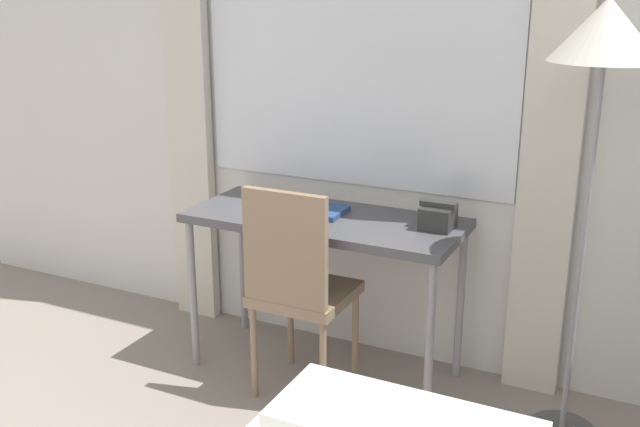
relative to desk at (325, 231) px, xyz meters
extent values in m
cube|color=silver|center=(0.13, 0.35, 0.64)|extent=(5.33, 0.05, 2.70)
cube|color=white|center=(0.00, 0.32, 0.89)|extent=(1.55, 0.01, 1.50)
cube|color=beige|center=(-0.91, 0.27, 0.59)|extent=(0.24, 0.06, 2.60)
cube|color=beige|center=(0.91, 0.27, 0.59)|extent=(0.24, 0.06, 2.60)
cube|color=#4C4C51|center=(0.00, 0.00, 0.05)|extent=(1.25, 0.53, 0.04)
cylinder|color=gray|center=(-0.58, -0.22, -0.34)|extent=(0.04, 0.04, 0.73)
cylinder|color=gray|center=(0.58, -0.22, -0.34)|extent=(0.04, 0.04, 0.73)
cylinder|color=gray|center=(-0.58, 0.22, -0.34)|extent=(0.04, 0.04, 0.73)
cylinder|color=gray|center=(0.58, 0.22, -0.34)|extent=(0.04, 0.04, 0.73)
cube|color=#8C7259|center=(-0.01, -0.18, -0.24)|extent=(0.40, 0.40, 0.05)
cube|color=#8C7259|center=(-0.01, -0.36, 0.03)|extent=(0.38, 0.04, 0.49)
cylinder|color=#8C7259|center=(-0.18, -0.35, -0.48)|extent=(0.03, 0.03, 0.44)
cylinder|color=#8C7259|center=(0.16, -0.35, -0.48)|extent=(0.03, 0.03, 0.44)
cylinder|color=#8C7259|center=(-0.17, -0.01, -0.48)|extent=(0.03, 0.03, 0.44)
cylinder|color=#8C7259|center=(0.17, -0.01, -0.48)|extent=(0.03, 0.03, 0.44)
cylinder|color=gray|center=(1.11, -0.05, 0.07)|extent=(0.02, 0.02, 1.49)
cone|color=silver|center=(1.11, -0.05, 0.92)|extent=(0.39, 0.39, 0.22)
cube|color=#2D2D2D|center=(0.51, 0.06, 0.12)|extent=(0.13, 0.14, 0.10)
cube|color=#2D2D2D|center=(0.51, 0.06, 0.18)|extent=(0.15, 0.05, 0.02)
cube|color=navy|center=(-0.07, 0.03, 0.08)|extent=(0.29, 0.21, 0.02)
cube|color=white|center=(-0.07, 0.03, 0.09)|extent=(0.28, 0.20, 0.01)
camera|label=1|loc=(1.39, -2.89, 1.09)|focal=42.00mm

